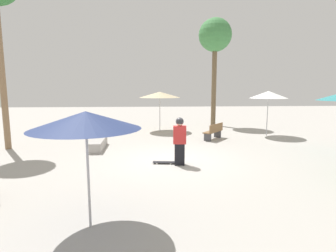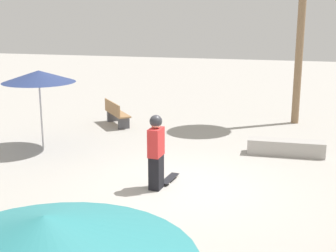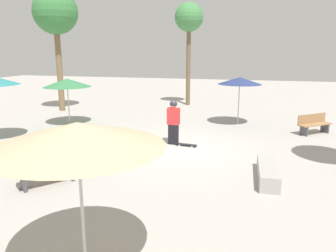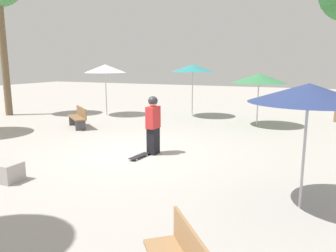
{
  "view_description": "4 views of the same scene",
  "coord_description": "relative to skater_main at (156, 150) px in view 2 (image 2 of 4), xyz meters",
  "views": [
    {
      "loc": [
        -9.65,
        0.81,
        2.72
      ],
      "look_at": [
        -0.15,
        0.17,
        1.36
      ],
      "focal_mm": 28.0,
      "sensor_mm": 36.0,
      "label": 1
    },
    {
      "loc": [
        2.25,
        -9.82,
        3.92
      ],
      "look_at": [
        -0.4,
        0.22,
        1.37
      ],
      "focal_mm": 50.0,
      "sensor_mm": 36.0,
      "label": 2
    },
    {
      "loc": [
        11.3,
        2.65,
        3.53
      ],
      "look_at": [
        -0.17,
        -0.33,
        0.79
      ],
      "focal_mm": 35.0,
      "sensor_mm": 36.0,
      "label": 3
    },
    {
      "loc": [
        -4.71,
        8.19,
        2.63
      ],
      "look_at": [
        -1.12,
        -0.03,
        0.91
      ],
      "focal_mm": 35.0,
      "sensor_mm": 36.0,
      "label": 4
    }
  ],
  "objects": [
    {
      "name": "shade_umbrella_teal",
      "position": [
        1.27,
        -7.01,
        1.48
      ],
      "size": [
        2.15,
        2.15,
        2.59
      ],
      "color": "#B7B7BC",
      "rests_on": "ground_plane"
    },
    {
      "name": "bench_far",
      "position": [
        -3.07,
        5.51,
        -0.5
      ],
      "size": [
        1.35,
        1.52,
        0.85
      ],
      "rotation": [
        0.0,
        0.0,
        5.4
      ],
      "color": "#47474C",
      "rests_on": "ground_plane"
    },
    {
      "name": "skater_main",
      "position": [
        0.0,
        0.0,
        0.0
      ],
      "size": [
        0.29,
        0.47,
        1.71
      ],
      "rotation": [
        0.0,
        0.0,
        1.49
      ],
      "color": "black",
      "rests_on": "ground_plane"
    },
    {
      "name": "skateboard",
      "position": [
        0.17,
        0.56,
        -0.87
      ],
      "size": [
        0.29,
        0.82,
        0.07
      ],
      "rotation": [
        0.0,
        0.0,
        1.45
      ],
      "color": "black",
      "rests_on": "ground_plane"
    },
    {
      "name": "ground_plane",
      "position": [
        0.56,
        0.22,
        -0.92
      ],
      "size": [
        60.0,
        60.0,
        0.0
      ],
      "primitive_type": "plane",
      "color": "#ADA8A0"
    },
    {
      "name": "concrete_ledge",
      "position": [
        2.8,
        3.4,
        -0.71
      ],
      "size": [
        2.12,
        0.57,
        0.43
      ],
      "rotation": [
        0.0,
        0.0,
        0.03
      ],
      "color": "#A8A39E",
      "rests_on": "ground_plane"
    },
    {
      "name": "shade_umbrella_navy",
      "position": [
        -4.12,
        2.24,
        1.2
      ],
      "size": [
        2.08,
        2.08,
        2.3
      ],
      "color": "#B7B7BC",
      "rests_on": "ground_plane"
    }
  ]
}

